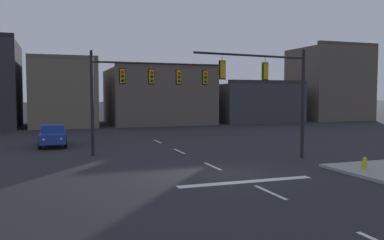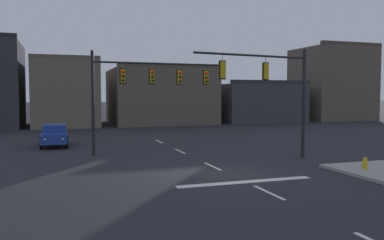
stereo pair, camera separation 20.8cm
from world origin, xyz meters
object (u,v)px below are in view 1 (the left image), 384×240
object	(u,v)px
car_lot_nearside	(53,135)
fire_hydrant	(365,165)
signal_mast_far_side	(141,83)
signal_mast_near_side	(274,84)

from	to	relation	value
car_lot_nearside	fire_hydrant	world-z (taller)	car_lot_nearside
signal_mast_far_side	car_lot_nearside	bearing A→B (deg)	133.99
fire_hydrant	signal_mast_near_side	bearing A→B (deg)	117.99
signal_mast_near_side	fire_hydrant	bearing A→B (deg)	-62.01
car_lot_nearside	fire_hydrant	size ratio (longest dim) A/B	5.98
signal_mast_near_side	fire_hydrant	distance (m)	6.67
signal_mast_far_side	car_lot_nearside	xyz separation A→B (m)	(-5.48, 5.68, -3.73)
fire_hydrant	signal_mast_far_side	bearing A→B (deg)	132.94
signal_mast_near_side	fire_hydrant	size ratio (longest dim) A/B	9.97
signal_mast_far_side	fire_hydrant	size ratio (longest dim) A/B	11.79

